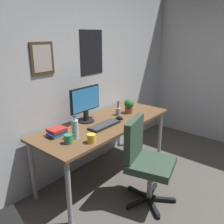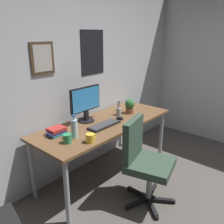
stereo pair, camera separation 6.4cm
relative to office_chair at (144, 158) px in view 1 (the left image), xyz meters
The scene contains 12 objects.
wall_back 1.32m from the office_chair, 88.76° to the left, with size 4.40×0.10×2.60m.
desk 0.66m from the office_chair, 80.42° to the left, with size 1.88×0.72×0.75m.
office_chair is the anchor object (origin of this frame).
monitor 0.96m from the office_chair, 92.33° to the left, with size 0.46×0.20×0.43m.
keyboard 0.60m from the office_chair, 90.78° to the left, with size 0.43×0.15×0.03m.
computer_mouse 0.68m from the office_chair, 62.52° to the left, with size 0.06×0.11×0.04m.
water_bottle 0.79m from the office_chair, 128.74° to the left, with size 0.07×0.07×0.25m.
coffee_mug_near 0.62m from the office_chair, 138.52° to the left, with size 0.13×0.09×0.09m.
coffee_mug_far 0.83m from the office_chair, 137.23° to the left, with size 0.12×0.08×0.09m.
potted_plant 0.90m from the office_chair, 47.39° to the left, with size 0.13×0.13×0.20m.
pen_cup 0.84m from the office_chair, 59.05° to the left, with size 0.07×0.07×0.20m.
book_stack_left 0.97m from the office_chair, 124.34° to the left, with size 0.20×0.15×0.08m.
Camera 1 is at (-1.95, -0.08, 1.79)m, focal length 37.65 mm.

